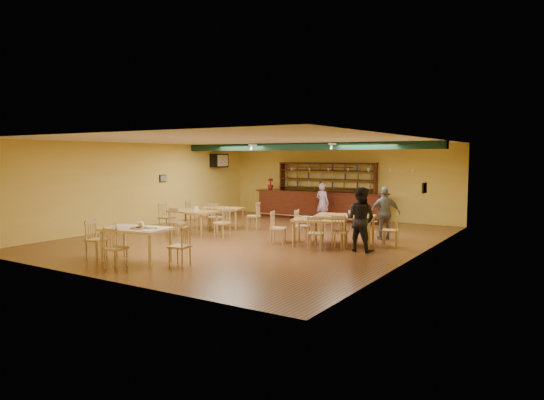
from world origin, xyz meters
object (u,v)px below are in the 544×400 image
Objects in this scene: near_table at (136,245)px; patron_right_a at (360,219)px; bar_counter at (319,205)px; dining_table_c at (193,222)px; patron_bar at (322,203)px; dining_table_a at (222,218)px; dining_table_d at (319,232)px; dining_table_b at (345,230)px.

patron_right_a is (4.01, 4.14, 0.45)m from near_table.
dining_table_c is (-1.76, -5.57, -0.18)m from bar_counter.
dining_table_c is at bearing 72.89° from patron_bar.
patron_right_a reaches higher than near_table.
dining_table_a is at bearing 93.99° from dining_table_c.
patron_right_a reaches higher than dining_table_a.
dining_table_b is at bearing 33.58° from dining_table_d.
dining_table_a is 6.04m from patron_right_a.
dining_table_d is at bearing -62.90° from bar_counter.
near_table is at bearing 95.09° from patron_bar.
dining_table_b is (5.03, -0.70, 0.06)m from dining_table_a.
dining_table_a is at bearing 97.81° from near_table.
near_table reaches higher than dining_table_c.
dining_table_c is at bearing 166.16° from dining_table_d.
bar_counter is at bearing 111.64° from dining_table_b.
dining_table_d is (4.53, -1.33, 0.02)m from dining_table_a.
dining_table_a is 4.72m from dining_table_d.
patron_right_a is at bearing -30.07° from dining_table_a.
patron_bar is at bearing 111.78° from dining_table_b.
bar_counter is 9.56m from near_table.
bar_counter reaches higher than near_table.
bar_counter is 5.62m from dining_table_b.
dining_table_c is 4.35m from near_table.
patron_right_a is (0.80, -0.80, 0.44)m from dining_table_b.
dining_table_a is 0.83× the size of patron_right_a.
dining_table_a is 0.93× the size of near_table.
near_table is (1.74, -3.99, 0.03)m from dining_table_c.
bar_counter is at bearing -48.25° from patron_right_a.
patron_right_a is at bearing -25.44° from dining_table_d.
dining_table_b is 0.80m from dining_table_d.
dining_table_b is 5.04m from dining_table_c.
bar_counter is 4.34m from dining_table_a.
dining_table_b is 1.10× the size of patron_bar.
dining_table_a is at bearing -115.14° from bar_counter.
dining_table_d is 1.40m from patron_right_a.
near_table reaches higher than dining_table_a.
patron_bar is (0.55, -0.83, 0.19)m from bar_counter.
dining_table_a is 1.65m from dining_table_c.
patron_bar is at bearing 97.81° from dining_table_d.
patron_right_a is (3.43, -4.60, 0.10)m from patron_bar.
dining_table_c is (0.09, -1.65, 0.03)m from dining_table_a.
dining_table_c is at bearing -107.50° from bar_counter.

